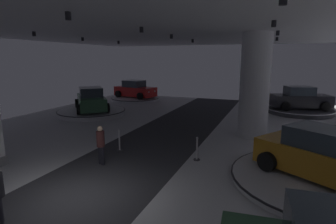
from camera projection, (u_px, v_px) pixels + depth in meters
name	position (u px, v px, depth m)	size (l,w,h in m)	color
ground	(75.00, 200.00, 8.25)	(24.00, 44.00, 0.06)	#B2B2B7
ceiling_with_spotlights	(61.00, 5.00, 7.16)	(24.00, 44.00, 0.39)	silver
column_right	(255.00, 86.00, 14.35)	(1.54, 1.54, 5.50)	silver
display_platform_mid_right	(321.00, 180.00, 9.18)	(5.92, 5.92, 0.24)	#B7B7BC
display_car_mid_right	(323.00, 156.00, 9.04)	(4.50, 3.79, 1.71)	#B77519
display_platform_far_left	(92.00, 112.00, 20.48)	(4.98, 4.98, 0.37)	#B7B7BC
display_car_far_left	(91.00, 100.00, 20.27)	(4.15, 4.33, 1.71)	#2D5638
display_platform_deep_right	(299.00, 111.00, 21.12)	(4.89, 4.89, 0.35)	#333338
display_car_deep_right	(300.00, 99.00, 20.94)	(4.56, 3.25, 1.71)	black
display_platform_deep_left	(135.00, 99.00, 27.64)	(4.84, 4.84, 0.28)	silver
display_car_deep_left	(135.00, 90.00, 27.48)	(4.49, 2.92, 1.71)	red
visitor_walking_far	(101.00, 143.00, 10.77)	(0.32, 0.32, 1.59)	black
stanchion_a	(120.00, 143.00, 12.47)	(0.28, 0.28, 1.01)	#333338
stanchion_b	(197.00, 152.00, 11.32)	(0.28, 0.28, 1.01)	#333338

